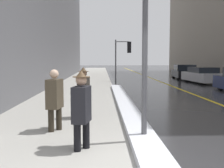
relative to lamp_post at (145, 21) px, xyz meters
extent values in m
cube|color=#9E9B93|center=(-2.22, 13.42, -2.61)|extent=(4.00, 80.00, 0.01)
cube|color=gold|center=(3.78, 13.42, -2.61)|extent=(0.16, 80.00, 0.00)
cube|color=silver|center=(-0.03, 4.55, -2.53)|extent=(0.62, 14.64, 0.16)
cylinder|color=#515156|center=(0.00, 0.00, -0.58)|extent=(0.12, 0.12, 4.07)
cylinder|color=#515156|center=(0.19, 16.71, -0.93)|extent=(0.11, 0.11, 3.37)
cylinder|color=#515156|center=(0.74, 16.75, 0.61)|extent=(1.10, 0.13, 0.07)
cube|color=black|center=(1.29, 16.78, 0.16)|extent=(0.31, 0.22, 0.90)
sphere|color=red|center=(1.28, 16.90, 0.44)|extent=(0.19, 0.19, 0.19)
sphere|color=orange|center=(1.28, 16.90, 0.16)|extent=(0.19, 0.19, 0.19)
sphere|color=green|center=(1.28, 16.90, -0.13)|extent=(0.19, 0.19, 0.19)
cylinder|color=black|center=(-1.24, -0.48, -2.21)|extent=(0.14, 0.14, 0.81)
cylinder|color=black|center=(-1.40, -0.67, -2.21)|extent=(0.14, 0.14, 0.81)
cube|color=black|center=(-1.32, -0.58, -1.70)|extent=(0.37, 0.53, 0.71)
sphere|color=tan|center=(-1.32, -0.58, -1.22)|extent=(0.22, 0.22, 0.22)
cylinder|color=#4C3823|center=(-1.32, -0.58, -1.16)|extent=(0.34, 0.34, 0.01)
cone|color=#4C3823|center=(-1.32, -0.58, -1.09)|extent=(0.21, 0.21, 0.13)
cylinder|color=#2A241B|center=(-2.02, 1.03, -2.20)|extent=(0.14, 0.14, 0.83)
cylinder|color=#2A241B|center=(-2.18, 0.83, -2.20)|extent=(0.14, 0.14, 0.83)
cube|color=#473D2D|center=(-2.10, 0.93, -1.67)|extent=(0.39, 0.55, 0.72)
sphere|color=beige|center=(-2.10, 0.93, -1.18)|extent=(0.22, 0.22, 0.22)
cube|color=black|center=(-2.03, 1.27, -1.82)|extent=(0.14, 0.24, 0.28)
cylinder|color=black|center=(-1.40, 2.58, -2.22)|extent=(0.14, 0.14, 0.79)
cylinder|color=black|center=(-1.56, 2.39, -2.22)|extent=(0.14, 0.14, 0.79)
cube|color=#2D2823|center=(-1.48, 2.48, -1.71)|extent=(0.37, 0.52, 0.69)
sphere|color=#8C664C|center=(-1.48, 2.48, -1.24)|extent=(0.21, 0.21, 0.21)
cylinder|color=#4C3823|center=(-1.48, 2.48, -1.18)|extent=(0.33, 0.33, 0.01)
cone|color=#4C3823|center=(-1.48, 2.48, -1.12)|extent=(0.20, 0.20, 0.13)
cylinder|color=black|center=(5.92, 9.88, -2.30)|extent=(0.20, 0.62, 0.61)
cube|color=#B2B2B7|center=(6.68, 14.96, -2.14)|extent=(2.09, 4.27, 0.64)
cube|color=black|center=(6.69, 14.86, -1.61)|extent=(1.77, 2.28, 0.41)
cylinder|color=black|center=(5.81, 16.17, -2.27)|extent=(0.24, 0.70, 0.68)
cylinder|color=black|center=(7.30, 16.31, -2.27)|extent=(0.24, 0.70, 0.68)
cylinder|color=black|center=(6.05, 13.62, -2.27)|extent=(0.24, 0.70, 0.68)
cylinder|color=black|center=(7.54, 13.76, -2.27)|extent=(0.24, 0.70, 0.68)
cube|color=black|center=(6.78, 19.97, -2.14)|extent=(2.22, 4.43, 0.62)
cube|color=black|center=(6.77, 19.86, -1.57)|extent=(1.87, 2.37, 0.53)
cylinder|color=black|center=(6.14, 21.36, -2.26)|extent=(0.29, 0.72, 0.70)
cylinder|color=black|center=(7.67, 21.21, -2.26)|extent=(0.29, 0.72, 0.70)
cylinder|color=black|center=(5.88, 18.73, -2.26)|extent=(0.29, 0.72, 0.70)
cylinder|color=black|center=(7.41, 18.57, -2.26)|extent=(0.29, 0.72, 0.70)
camera|label=1|loc=(-0.92, -6.01, -0.82)|focal=45.00mm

